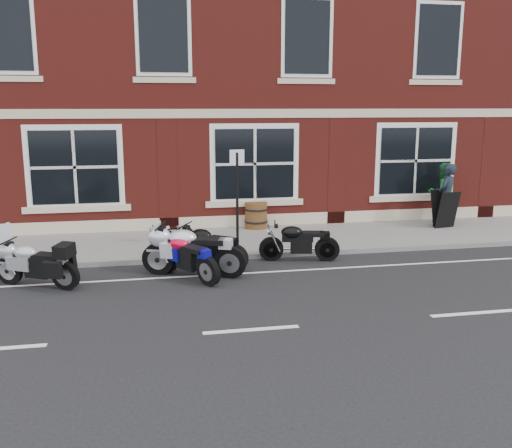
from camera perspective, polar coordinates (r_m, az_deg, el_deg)
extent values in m
plane|color=black|center=(12.31, -3.04, -5.33)|extent=(80.00, 80.00, 0.00)
cube|color=slate|center=(15.17, -4.62, -1.84)|extent=(30.00, 3.00, 0.12)
cube|color=slate|center=(13.64, -3.87, -3.37)|extent=(30.00, 0.16, 0.12)
cube|color=maroon|center=(22.35, -7.15, 17.78)|extent=(24.00, 12.00, 12.00)
cylinder|color=black|center=(12.81, -23.38, -4.23)|extent=(0.58, 0.38, 0.59)
cylinder|color=black|center=(12.01, -18.42, -4.88)|extent=(0.58, 0.38, 0.59)
cube|color=black|center=(12.35, -21.26, -3.12)|extent=(0.76, 0.54, 0.20)
ellipsoid|color=#B2B2B7|center=(12.41, -21.81, -2.56)|extent=(0.62, 0.54, 0.30)
cube|color=black|center=(12.11, -19.89, -2.94)|extent=(0.56, 0.45, 0.09)
cube|color=silver|center=(12.63, -23.59, -0.87)|extent=(0.21, 0.36, 0.42)
cylinder|color=black|center=(12.75, -8.80, -3.40)|extent=(0.45, 0.58, 0.62)
cylinder|color=black|center=(11.69, -4.68, -4.69)|extent=(0.45, 0.58, 0.62)
cube|color=black|center=(12.17, -7.01, -2.48)|extent=(0.63, 0.77, 0.21)
ellipsoid|color=red|center=(12.25, -7.44, -1.84)|extent=(0.59, 0.64, 0.31)
cube|color=black|center=(11.85, -5.86, -2.45)|extent=(0.51, 0.58, 0.10)
cylinder|color=black|center=(13.42, -7.08, -2.64)|extent=(0.55, 0.46, 0.60)
cylinder|color=black|center=(12.75, -1.99, -3.32)|extent=(0.55, 0.46, 0.60)
cube|color=black|center=(13.02, -4.80, -1.60)|extent=(0.73, 0.63, 0.20)
ellipsoid|color=black|center=(13.06, -5.33, -1.06)|extent=(0.62, 0.58, 0.30)
cube|color=black|center=(12.82, -3.38, -1.45)|extent=(0.55, 0.50, 0.09)
cylinder|color=black|center=(12.61, -9.68, -3.40)|extent=(0.71, 0.38, 0.70)
cylinder|color=black|center=(12.18, -2.57, -3.78)|extent=(0.71, 0.38, 0.70)
cube|color=black|center=(12.29, -6.47, -1.90)|extent=(0.92, 0.56, 0.24)
ellipsoid|color=silver|center=(12.31, -7.22, -1.27)|extent=(0.72, 0.59, 0.35)
cube|color=black|center=(12.16, -4.49, -1.59)|extent=(0.67, 0.48, 0.11)
cylinder|color=black|center=(13.51, 1.54, -2.48)|extent=(0.59, 0.24, 0.58)
cylinder|color=black|center=(13.59, 7.12, -2.49)|extent=(0.59, 0.24, 0.58)
cube|color=black|center=(13.46, 4.16, -1.21)|extent=(0.76, 0.37, 0.20)
ellipsoid|color=black|center=(13.43, 3.59, -0.75)|extent=(0.57, 0.43, 0.29)
cube|color=black|center=(13.47, 5.71, -0.91)|extent=(0.54, 0.34, 0.09)
imported|color=black|center=(17.56, 18.52, 2.73)|extent=(0.80, 0.78, 1.85)
imported|color=#1B5E2B|center=(18.21, 18.12, 3.00)|extent=(0.90, 0.71, 1.81)
cylinder|color=#442312|center=(16.55, 0.00, 0.89)|extent=(0.64, 0.64, 0.75)
cylinder|color=black|center=(16.59, 0.00, 0.28)|extent=(0.68, 0.68, 0.05)
cylinder|color=black|center=(16.52, 0.00, 1.50)|extent=(0.68, 0.68, 0.05)
cylinder|color=black|center=(13.57, -1.89, 2.06)|extent=(0.07, 0.07, 2.42)
cube|color=silver|center=(13.43, -1.92, 6.70)|extent=(0.35, 0.07, 0.35)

